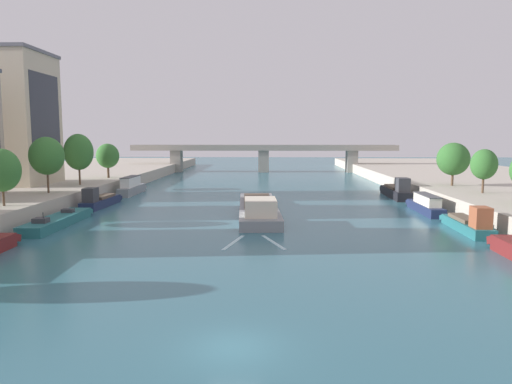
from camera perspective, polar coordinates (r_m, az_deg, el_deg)
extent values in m
plane|color=#336675|center=(22.63, -2.74, -18.30)|extent=(400.00, 400.00, 0.00)
cube|color=#B7AD9E|center=(87.40, -28.06, 0.38)|extent=(36.00, 170.00, 2.24)
cube|color=gray|center=(58.84, 0.26, -2.10)|extent=(5.72, 23.90, 1.09)
cube|color=gray|center=(70.90, -0.02, -0.50)|extent=(4.31, 1.46, 0.91)
cube|color=gray|center=(58.75, 0.26, -1.54)|extent=(5.81, 23.90, 0.06)
cube|color=beige|center=(50.66, 0.53, -1.82)|extent=(3.60, 4.91, 1.78)
cube|color=black|center=(52.97, 0.44, -1.16)|extent=(2.68, 0.17, 0.50)
cube|color=brown|center=(61.07, 0.20, -1.03)|extent=(4.14, 12.49, 0.36)
cylinder|color=#232328|center=(51.67, 1.23, -2.04)|extent=(0.07, 0.07, 1.10)
cube|color=#A5D1DB|center=(43.15, 2.09, -6.07)|extent=(2.30, 5.79, 0.03)
cube|color=#A5D1DB|center=(43.09, -2.72, -6.10)|extent=(1.70, 5.93, 0.03)
cube|color=maroon|center=(47.49, -27.99, -4.87)|extent=(2.31, 1.32, 0.93)
cube|color=#23666B|center=(55.08, -22.87, -3.31)|extent=(2.65, 12.97, 0.96)
cube|color=#23666B|center=(61.27, -20.29, -2.14)|extent=(2.42, 1.23, 0.84)
cube|color=#23666B|center=(54.99, -22.89, -2.78)|extent=(2.70, 12.97, 0.06)
cube|color=#38383D|center=(57.54, -21.75, -2.10)|extent=(1.28, 0.91, 0.40)
cube|color=#38383D|center=(51.71, -24.53, -3.13)|extent=(1.41, 1.11, 0.48)
cylinder|color=#232328|center=(51.27, -24.29, -2.85)|extent=(0.07, 0.07, 1.10)
cube|color=#1E284C|center=(68.16, -18.21, -1.25)|extent=(2.39, 9.81, 1.04)
cube|color=#1E284C|center=(72.97, -16.69, -0.60)|extent=(1.98, 1.29, 0.88)
cube|color=#1E284C|center=(68.09, -18.23, -0.79)|extent=(2.43, 9.82, 0.06)
cube|color=#38383D|center=(64.94, -19.35, -0.34)|extent=(1.60, 2.00, 1.83)
cube|color=black|center=(65.81, -19.02, 0.00)|extent=(1.22, 0.07, 0.51)
cube|color=brown|center=(68.96, -17.93, -0.51)|extent=(1.77, 5.12, 0.36)
cylinder|color=#232328|center=(65.22, -18.95, -0.62)|extent=(0.07, 0.07, 1.10)
cube|color=gray|center=(81.34, -14.76, 0.20)|extent=(1.92, 10.03, 1.28)
cube|color=gray|center=(86.44, -13.73, 0.69)|extent=(1.76, 1.28, 1.01)
cube|color=gray|center=(81.27, -14.77, 0.67)|extent=(1.96, 10.03, 0.06)
cube|color=white|center=(80.72, -14.89, 1.21)|extent=(1.56, 6.42, 1.58)
cube|color=#4C4C51|center=(80.65, -14.91, 1.79)|extent=(1.68, 6.61, 0.08)
cylinder|color=#232328|center=(78.28, -15.23, 0.86)|extent=(0.07, 0.07, 1.10)
cube|color=maroon|center=(45.99, 27.87, -5.15)|extent=(2.72, 1.33, 0.98)
cube|color=#23666B|center=(52.57, 24.10, -3.84)|extent=(2.38, 9.71, 0.93)
cube|color=#23666B|center=(57.35, 22.33, -2.83)|extent=(1.96, 1.28, 0.83)
cube|color=#23666B|center=(52.49, 24.12, -3.31)|extent=(2.42, 9.71, 0.06)
cube|color=#9E5133|center=(49.31, 25.50, -2.78)|extent=(1.59, 1.98, 2.00)
cube|color=black|center=(50.16, 25.10, -2.27)|extent=(1.21, 0.08, 0.56)
cube|color=brown|center=(53.34, 23.78, -2.91)|extent=(1.76, 5.07, 0.36)
cylinder|color=#232328|center=(49.84, 25.63, -3.22)|extent=(0.07, 0.07, 1.10)
cube|color=#1E284C|center=(63.47, 19.75, -1.88)|extent=(1.94, 10.14, 1.03)
cube|color=#1E284C|center=(68.58, 18.42, -1.13)|extent=(1.74, 1.24, 0.88)
cube|color=#1E284C|center=(63.39, 19.77, -1.39)|extent=(1.98, 10.14, 0.06)
cube|color=beige|center=(62.83, 19.93, -0.89)|extent=(1.57, 6.49, 1.19)
cube|color=#4C4C51|center=(62.76, 19.96, -0.32)|extent=(1.68, 6.69, 0.08)
cylinder|color=#232328|center=(60.54, 20.90, -1.25)|extent=(0.07, 0.07, 1.10)
cube|color=black|center=(77.79, 16.51, -0.14)|extent=(2.51, 11.65, 1.30)
cube|color=black|center=(83.73, 15.51, 0.45)|extent=(2.22, 1.30, 1.02)
cube|color=black|center=(77.72, 16.52, 0.36)|extent=(2.56, 11.65, 0.06)
cube|color=#38383D|center=(73.80, 17.28, 0.84)|extent=(1.78, 2.35, 2.06)
cube|color=black|center=(74.90, 17.06, 1.16)|extent=(1.39, 0.05, 0.58)
cube|color=brown|center=(78.82, 16.33, 0.60)|extent=(1.91, 6.07, 0.36)
cylinder|color=#232328|center=(74.39, 17.44, 0.50)|extent=(0.07, 0.07, 1.10)
cylinder|color=brown|center=(56.73, -28.19, -0.20)|extent=(0.26, 0.26, 2.54)
ellipsoid|color=#387533|center=(56.52, -28.33, 2.33)|extent=(3.81, 3.81, 4.54)
cylinder|color=brown|center=(67.28, -23.81, 1.38)|extent=(0.26, 0.26, 3.47)
ellipsoid|color=#387533|center=(67.10, -23.94, 4.01)|extent=(4.40, 4.40, 4.92)
cylinder|color=brown|center=(76.74, -20.52, 2.12)|extent=(0.28, 0.28, 3.49)
ellipsoid|color=#387533|center=(76.57, -20.62, 4.55)|extent=(4.33, 4.33, 5.46)
cylinder|color=brown|center=(88.19, -17.41, 2.54)|extent=(0.40, 0.40, 2.73)
ellipsoid|color=#387533|center=(88.06, -17.46, 4.19)|extent=(4.00, 4.00, 4.31)
cylinder|color=brown|center=(68.04, 25.70, 1.00)|extent=(0.29, 0.29, 2.67)
ellipsoid|color=#336B2D|center=(67.87, 25.81, 3.03)|extent=(3.33, 3.33, 3.92)
cylinder|color=brown|center=(76.59, 22.61, 1.71)|extent=(0.36, 0.36, 2.65)
ellipsoid|color=#336B2D|center=(76.43, 22.70, 3.70)|extent=(4.74, 4.74, 4.85)
cube|color=beige|center=(82.79, -28.18, 7.70)|extent=(13.17, 11.53, 19.74)
cube|color=#232833|center=(79.78, -24.05, 8.68)|extent=(0.04, 9.23, 11.84)
cube|color=gray|center=(127.80, 0.93, 5.16)|extent=(71.39, 4.40, 0.60)
cube|color=gray|center=(125.78, 0.92, 5.48)|extent=(71.39, 0.30, 0.90)
cube|color=gray|center=(129.78, 0.94, 5.52)|extent=(71.39, 0.30, 0.90)
cube|color=gray|center=(130.39, -9.56, 3.69)|extent=(2.80, 3.60, 5.79)
cube|color=gray|center=(127.92, 0.93, 3.73)|extent=(2.80, 3.60, 5.79)
cube|color=gray|center=(129.80, 11.47, 3.64)|extent=(2.80, 3.60, 5.79)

